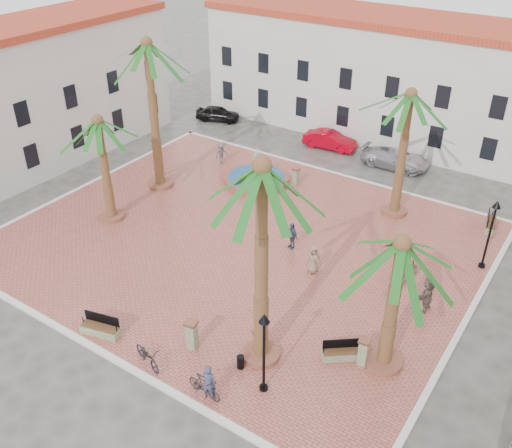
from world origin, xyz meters
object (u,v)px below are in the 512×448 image
(fountain, at_px, (256,178))
(bicycle_b, at_px, (204,386))
(pedestrian_north, at_px, (222,153))
(car_red, at_px, (330,140))
(palm_e, at_px, (399,261))
(cyclist_b, at_px, (259,334))
(bollard_n, at_px, (296,176))
(bollard_se, at_px, (192,334))
(pedestrian_fountain_b, at_px, (292,235))
(car_black, at_px, (218,113))
(pedestrian_east, at_px, (427,294))
(pedestrian_fountain_a, at_px, (314,259))
(palm_ne, at_px, (409,108))
(bench_e, at_px, (405,273))
(palm_s, at_px, (262,190))
(bicycle_a, at_px, (147,356))
(bench_s, at_px, (101,329))
(litter_bin, at_px, (241,362))
(lamppost_e, at_px, (492,223))
(bench_ne, at_px, (490,224))
(car_white, at_px, (398,158))
(bollard_e, at_px, (363,351))
(lamppost_s, at_px, (264,340))
(palm_sw, at_px, (99,133))
(cyclist_a, at_px, (209,382))
(palm_nw, at_px, (148,59))
(bench_se, at_px, (341,354))

(fountain, xyz_separation_m, bicycle_b, (8.87, -17.00, 0.20))
(pedestrian_north, bearing_deg, car_red, -15.02)
(palm_e, distance_m, car_red, 23.93)
(palm_e, bearing_deg, cyclist_b, -155.81)
(bollard_n, bearing_deg, bollard_se, -75.47)
(pedestrian_fountain_b, xyz_separation_m, car_black, (-15.78, 13.78, -0.31))
(palm_e, xyz_separation_m, pedestrian_east, (0.24, 4.53, -4.51))
(pedestrian_fountain_a, bearing_deg, palm_ne, 42.27)
(fountain, distance_m, bollard_se, 16.52)
(pedestrian_fountain_b, relative_size, pedestrian_east, 0.85)
(cyclist_b, xyz_separation_m, car_black, (-18.77, 21.64, -0.34))
(bench_e, bearing_deg, palm_s, 169.09)
(bench_e, relative_size, bicycle_a, 0.92)
(bench_s, distance_m, pedestrian_fountain_b, 11.76)
(bollard_se, bearing_deg, pedestrian_north, 122.99)
(litter_bin, bearing_deg, bicycle_a, -148.96)
(bicycle_a, bearing_deg, lamppost_e, -15.55)
(bench_ne, height_order, pedestrian_north, pedestrian_north)
(bollard_n, height_order, car_white, bollard_n)
(palm_s, xyz_separation_m, bollard_se, (-2.87, -1.26, -7.61))
(palm_ne, distance_m, car_red, 12.46)
(bollard_e, bearing_deg, bench_ne, 83.66)
(palm_ne, bearing_deg, lamppost_e, -24.75)
(pedestrian_east, bearing_deg, lamppost_s, -16.11)
(bollard_e, bearing_deg, palm_ne, 106.55)
(palm_sw, xyz_separation_m, pedestrian_fountain_b, (10.99, 3.41, -4.83))
(bollard_n, bearing_deg, fountain, -154.05)
(bench_s, relative_size, bench_e, 1.15)
(palm_s, bearing_deg, pedestrian_fountain_a, 99.64)
(pedestrian_fountain_a, xyz_separation_m, car_black, (-17.96, 15.19, -0.33))
(bench_ne, distance_m, pedestrian_fountain_b, 12.33)
(palm_sw, bearing_deg, pedestrian_fountain_a, 8.63)
(bollard_se, distance_m, cyclist_b, 3.00)
(palm_s, height_order, pedestrian_fountain_a, palm_s)
(cyclist_a, bearing_deg, palm_ne, -110.64)
(lamppost_s, distance_m, pedestrian_fountain_b, 10.91)
(cyclist_b, bearing_deg, litter_bin, 75.85)
(pedestrian_fountain_b, bearing_deg, bench_ne, 65.58)
(palm_e, relative_size, cyclist_a, 3.78)
(cyclist_b, distance_m, car_white, 21.80)
(bench_e, bearing_deg, bench_s, 148.04)
(car_black, bearing_deg, cyclist_a, -163.58)
(bollard_se, height_order, car_red, bollard_se)
(bench_s, bearing_deg, car_red, 78.86)
(bench_ne, distance_m, pedestrian_fountain_a, 12.00)
(palm_s, height_order, bicycle_b, palm_s)
(palm_nw, height_order, pedestrian_fountain_b, palm_nw)
(lamppost_s, height_order, bollard_se, lamppost_s)
(bench_se, distance_m, bicycle_a, 8.48)
(lamppost_s, bearing_deg, bench_e, 79.65)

